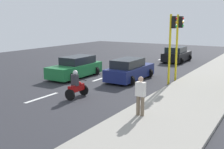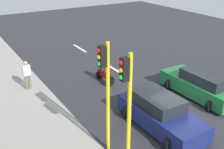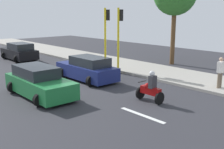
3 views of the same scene
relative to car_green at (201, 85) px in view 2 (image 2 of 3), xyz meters
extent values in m
cube|color=#2D2D33|center=(1.91, 0.63, -0.76)|extent=(40.00, 60.00, 0.10)
cube|color=white|center=(1.91, -11.37, -0.71)|extent=(0.20, 2.40, 0.01)
cube|color=white|center=(1.91, -5.37, -0.71)|extent=(0.20, 2.40, 0.01)
cube|color=white|center=(1.91, 0.63, -0.71)|extent=(0.20, 2.40, 0.01)
cube|color=#1E7238|center=(0.00, -0.09, -0.15)|extent=(1.79, 4.53, 0.80)
cube|color=#1E2328|center=(0.00, 0.28, 0.53)|extent=(1.50, 2.53, 0.56)
cylinder|color=black|center=(0.78, -1.58, -0.39)|extent=(0.64, 0.22, 0.64)
cylinder|color=black|center=(-0.78, -1.58, -0.39)|extent=(0.64, 0.22, 0.64)
cylinder|color=black|center=(0.78, 1.41, -0.39)|extent=(0.64, 0.22, 0.64)
cube|color=navy|center=(3.87, 1.19, -0.15)|extent=(1.74, 4.45, 0.80)
cube|color=#1E2328|center=(3.87, 0.84, 0.53)|extent=(1.46, 2.49, 0.56)
cylinder|color=black|center=(3.11, 2.66, -0.39)|extent=(0.64, 0.22, 0.64)
cylinder|color=black|center=(4.63, 2.66, -0.39)|extent=(0.64, 0.22, 0.64)
cylinder|color=black|center=(3.11, -0.28, -0.39)|extent=(0.64, 0.22, 0.64)
cylinder|color=black|center=(4.63, -0.28, -0.39)|extent=(0.64, 0.22, 0.64)
cylinder|color=black|center=(3.53, -3.77, -0.41)|extent=(0.60, 0.10, 0.60)
cylinder|color=black|center=(3.53, -4.97, -0.41)|extent=(0.60, 0.10, 0.60)
cube|color=#990C0C|center=(3.53, -4.42, -0.16)|extent=(0.28, 1.10, 0.36)
sphere|color=#990C0C|center=(3.53, -4.22, 0.02)|extent=(0.32, 0.32, 0.32)
cylinder|color=black|center=(3.53, -3.87, 0.19)|extent=(0.55, 0.04, 0.04)
cube|color=#333338|center=(3.53, -4.52, 0.29)|extent=(0.36, 0.24, 0.60)
sphere|color=silver|center=(3.53, -4.47, 0.69)|extent=(0.26, 0.26, 0.26)
cylinder|color=#72604C|center=(7.78, -5.60, -0.14)|extent=(0.16, 0.16, 0.85)
cylinder|color=#72604C|center=(7.98, -5.60, -0.14)|extent=(0.16, 0.16, 0.85)
cube|color=silver|center=(7.88, -5.60, 0.59)|extent=(0.40, 0.24, 0.60)
sphere|color=tan|center=(7.88, -5.60, 1.02)|extent=(0.22, 0.22, 0.22)
cylinder|color=yellow|center=(6.66, 2.65, 1.54)|extent=(0.14, 0.14, 4.50)
cube|color=black|center=(6.88, 2.65, 3.29)|extent=(0.24, 0.24, 0.76)
sphere|color=red|center=(7.00, 2.65, 3.53)|extent=(0.16, 0.16, 0.16)
sphere|color=#F2A50C|center=(7.00, 2.65, 3.29)|extent=(0.16, 0.16, 0.16)
sphere|color=green|center=(7.00, 2.65, 3.05)|extent=(0.16, 0.16, 0.16)
cylinder|color=yellow|center=(6.66, 1.26, 1.54)|extent=(0.14, 0.14, 4.50)
cube|color=black|center=(6.88, 1.26, 3.29)|extent=(0.24, 0.24, 0.76)
sphere|color=red|center=(7.00, 1.26, 3.53)|extent=(0.16, 0.16, 0.16)
sphere|color=#F2A50C|center=(7.00, 1.26, 3.29)|extent=(0.16, 0.16, 0.16)
sphere|color=green|center=(7.00, 1.26, 3.05)|extent=(0.16, 0.16, 0.16)
camera|label=1|loc=(12.75, -16.03, 3.45)|focal=45.18mm
camera|label=2|loc=(11.40, 9.27, 6.55)|focal=45.11mm
camera|label=3|loc=(-6.28, -12.74, 3.51)|focal=44.57mm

